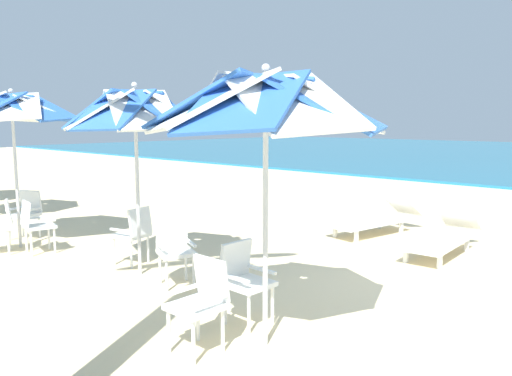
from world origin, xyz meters
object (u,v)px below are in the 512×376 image
at_px(plastic_chair_1, 201,299).
at_px(beach_umbrella_2, 12,109).
at_px(plastic_chair_5, 26,211).
at_px(plastic_chair_2, 175,247).
at_px(plastic_chair_3, 134,232).
at_px(plastic_chair_6, 0,223).
at_px(plastic_chair_4, 35,223).
at_px(beach_umbrella_0, 266,107).
at_px(sun_lounger_1, 443,237).
at_px(plastic_chair_0, 244,277).
at_px(sun_lounger_2, 376,219).
at_px(beach_umbrella_1, 135,113).

height_order(plastic_chair_1, beach_umbrella_2, beach_umbrella_2).
bearing_deg(plastic_chair_5, plastic_chair_1, -7.89).
xyz_separation_m(plastic_chair_2, plastic_chair_5, (-4.06, -0.22, 0.00)).
height_order(plastic_chair_3, beach_umbrella_2, beach_umbrella_2).
relative_size(plastic_chair_3, plastic_chair_6, 1.00).
bearing_deg(plastic_chair_4, plastic_chair_5, 163.30).
xyz_separation_m(beach_umbrella_0, plastic_chair_1, (-0.37, -0.48, -1.76)).
xyz_separation_m(beach_umbrella_0, sun_lounger_1, (-0.11, 4.39, -1.98)).
height_order(plastic_chair_1, sun_lounger_1, plastic_chair_1).
bearing_deg(plastic_chair_4, plastic_chair_6, -135.33).
xyz_separation_m(plastic_chair_1, sun_lounger_1, (0.26, 4.88, -0.22)).
bearing_deg(plastic_chair_0, sun_lounger_2, 103.18).
bearing_deg(beach_umbrella_1, plastic_chair_2, 5.31).
bearing_deg(sun_lounger_1, beach_umbrella_2, -140.82).
xyz_separation_m(plastic_chair_3, sun_lounger_1, (3.13, 3.70, -0.22)).
bearing_deg(plastic_chair_3, plastic_chair_0, -9.21).
distance_m(plastic_chair_1, sun_lounger_2, 5.62).
xyz_separation_m(beach_umbrella_1, plastic_chair_4, (-2.17, -0.51, -1.74)).
height_order(plastic_chair_5, sun_lounger_1, plastic_chair_5).
bearing_deg(sun_lounger_2, plastic_chair_0, -76.82).
relative_size(plastic_chair_0, sun_lounger_2, 0.39).
height_order(plastic_chair_1, plastic_chair_2, same).
height_order(plastic_chair_0, plastic_chair_6, same).
relative_size(beach_umbrella_0, plastic_chair_1, 3.04).
height_order(beach_umbrella_1, plastic_chair_3, beach_umbrella_1).
xyz_separation_m(plastic_chair_0, beach_umbrella_1, (-2.25, 0.22, 1.74)).
xyz_separation_m(plastic_chair_0, beach_umbrella_2, (-5.03, -0.30, 1.82)).
xyz_separation_m(beach_umbrella_0, plastic_chair_2, (-2.06, 0.54, -1.76)).
xyz_separation_m(plastic_chair_4, plastic_chair_6, (-0.39, -0.39, 0.00)).
distance_m(plastic_chair_3, sun_lounger_2, 4.59).
distance_m(plastic_chair_4, sun_lounger_1, 6.57).
distance_m(plastic_chair_1, plastic_chair_4, 4.60).
bearing_deg(plastic_chair_4, plastic_chair_3, 23.17).
relative_size(beach_umbrella_1, sun_lounger_1, 1.21).
relative_size(plastic_chair_5, sun_lounger_2, 0.39).
height_order(beach_umbrella_1, plastic_chair_2, beach_umbrella_1).
height_order(plastic_chair_2, plastic_chair_5, same).
xyz_separation_m(plastic_chair_4, sun_lounger_2, (3.31, 5.03, -0.22)).
height_order(beach_umbrella_0, plastic_chair_2, beach_umbrella_0).
relative_size(beach_umbrella_2, sun_lounger_1, 1.22).
relative_size(plastic_chair_1, beach_umbrella_1, 0.33).
bearing_deg(sun_lounger_2, sun_lounger_1, -21.17).
xyz_separation_m(beach_umbrella_0, plastic_chair_6, (-5.34, -0.43, -1.76)).
bearing_deg(plastic_chair_5, plastic_chair_0, -0.66).
bearing_deg(beach_umbrella_0, plastic_chair_0, 154.44).
height_order(plastic_chair_2, sun_lounger_2, plastic_chair_2).
bearing_deg(plastic_chair_6, sun_lounger_1, 42.68).
height_order(beach_umbrella_0, sun_lounger_1, beach_umbrella_0).
bearing_deg(beach_umbrella_0, beach_umbrella_1, 170.38).
bearing_deg(plastic_chair_0, plastic_chair_5, 179.34).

